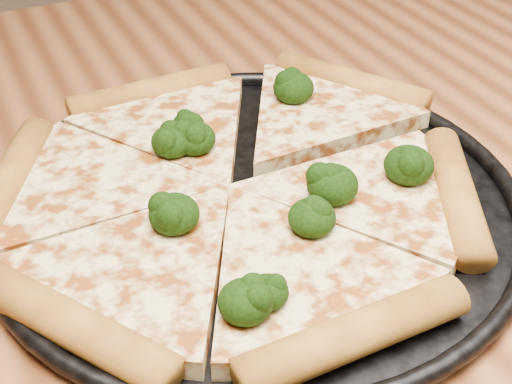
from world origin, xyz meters
name	(u,v)px	position (x,y,z in m)	size (l,w,h in m)	color
dining_table	(309,274)	(0.00, 0.00, 0.66)	(1.20, 0.90, 0.75)	brown
pizza_pan	(256,201)	(-0.05, -0.01, 0.76)	(0.39, 0.39, 0.02)	black
pizza	(234,184)	(-0.07, 0.00, 0.77)	(0.40, 0.36, 0.03)	#F1D893
broccoli_florets	(270,174)	(-0.04, -0.01, 0.78)	(0.21, 0.25, 0.03)	black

